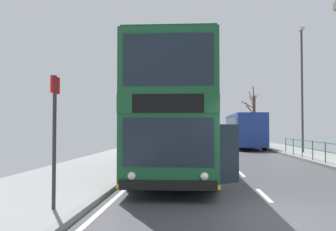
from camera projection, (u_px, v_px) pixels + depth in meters
name	position (u px, v px, depth m)	size (l,w,h in m)	color
ground	(252.00, 216.00, 7.48)	(15.80, 140.00, 0.20)	#404045
double_decker_bus_main	(176.00, 115.00, 14.12)	(3.29, 10.61, 4.42)	#19512D
background_bus_far_lane	(244.00, 130.00, 33.63)	(2.62, 10.34, 3.07)	navy
bus_stop_sign_near	(55.00, 127.00, 7.74)	(0.08, 0.44, 2.80)	#2D2D33
street_lamp_far_side	(302.00, 81.00, 26.01)	(0.28, 0.60, 8.82)	#38383D
bare_tree_far_00	(254.00, 116.00, 44.71)	(1.88, 2.57, 6.73)	#4C3D2D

